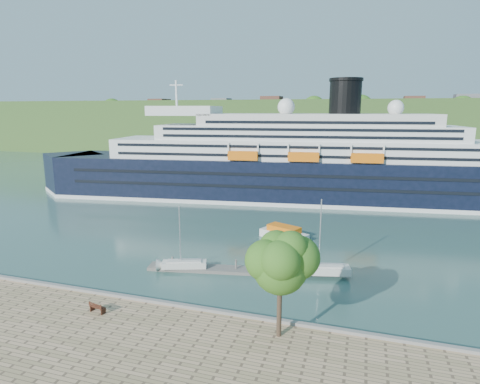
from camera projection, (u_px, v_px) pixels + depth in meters
name	position (u px, v px, depth m)	size (l,w,h in m)	color
ground	(163.00, 312.00, 41.00)	(400.00, 400.00, 0.00)	#2D5048
far_hillside	(321.00, 129.00, 174.07)	(400.00, 50.00, 24.00)	#335321
quay_coping	(161.00, 302.00, 40.58)	(220.00, 0.50, 0.30)	slate
cruise_ship	(285.00, 140.00, 90.09)	(119.82, 17.45, 26.91)	black
park_bench	(98.00, 307.00, 38.78)	(1.78, 0.73, 1.14)	#462014
promenade_tree	(280.00, 280.00, 33.83)	(6.26, 6.26, 10.37)	#2E651A
floating_pontoon	(220.00, 269.00, 51.30)	(18.63, 2.28, 0.41)	slate
sailboat_white_near	(184.00, 240.00, 50.70)	(6.24, 1.73, 8.06)	silver
sailboat_white_far	(324.00, 241.00, 48.54)	(7.27, 2.02, 9.39)	silver
tender_launch	(284.00, 232.00, 63.72)	(7.91, 2.71, 2.19)	orange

